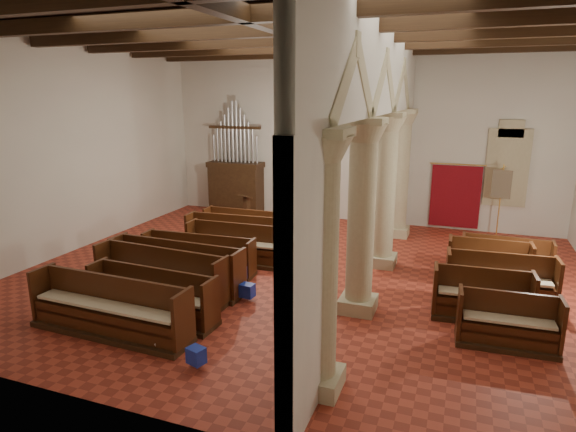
# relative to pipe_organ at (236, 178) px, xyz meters

# --- Properties ---
(floor) EXTENTS (14.00, 14.00, 0.00)m
(floor) POSITION_rel_pipe_organ_xyz_m (4.50, -5.50, -1.37)
(floor) COLOR #9F3522
(floor) RESTS_ON ground
(ceiling) EXTENTS (14.00, 14.00, 0.00)m
(ceiling) POSITION_rel_pipe_organ_xyz_m (4.50, -5.50, 4.63)
(ceiling) COLOR black
(ceiling) RESTS_ON wall_back
(wall_back) EXTENTS (14.00, 0.02, 6.00)m
(wall_back) POSITION_rel_pipe_organ_xyz_m (4.50, 0.50, 1.63)
(wall_back) COLOR beige
(wall_back) RESTS_ON floor
(wall_front) EXTENTS (14.00, 0.02, 6.00)m
(wall_front) POSITION_rel_pipe_organ_xyz_m (4.50, -11.50, 1.63)
(wall_front) COLOR beige
(wall_front) RESTS_ON floor
(wall_left) EXTENTS (0.02, 12.00, 6.00)m
(wall_left) POSITION_rel_pipe_organ_xyz_m (-2.50, -5.50, 1.63)
(wall_left) COLOR beige
(wall_left) RESTS_ON floor
(ceiling_beams) EXTENTS (13.80, 11.80, 0.30)m
(ceiling_beams) POSITION_rel_pipe_organ_xyz_m (4.50, -5.50, 4.45)
(ceiling_beams) COLOR #362311
(ceiling_beams) RESTS_ON wall_back
(arcade) EXTENTS (0.90, 11.90, 6.00)m
(arcade) POSITION_rel_pipe_organ_xyz_m (6.30, -5.50, 2.19)
(arcade) COLOR #B8AF89
(arcade) RESTS_ON floor
(window_back) EXTENTS (1.00, 0.03, 2.20)m
(window_back) POSITION_rel_pipe_organ_xyz_m (9.50, 0.48, 0.83)
(window_back) COLOR #367A60
(window_back) RESTS_ON wall_back
(pipe_organ) EXTENTS (2.10, 0.85, 4.40)m
(pipe_organ) POSITION_rel_pipe_organ_xyz_m (0.00, 0.00, 0.00)
(pipe_organ) COLOR #362311
(pipe_organ) RESTS_ON floor
(lectern) EXTENTS (0.52, 0.55, 1.08)m
(lectern) POSITION_rel_pipe_organ_xyz_m (1.03, -1.29, -0.92)
(lectern) COLOR #3C1F13
(lectern) RESTS_ON floor
(dossal_curtain) EXTENTS (1.80, 0.07, 2.17)m
(dossal_curtain) POSITION_rel_pipe_organ_xyz_m (8.00, 0.42, -0.21)
(dossal_curtain) COLOR maroon
(dossal_curtain) RESTS_ON floor
(processional_banner) EXTENTS (0.55, 0.70, 2.45)m
(processional_banner) POSITION_rel_pipe_organ_xyz_m (9.32, -0.60, -0.56)
(processional_banner) COLOR #362311
(processional_banner) RESTS_ON floor
(hymnal_box_a) EXTENTS (0.34, 0.30, 0.28)m
(hymnal_box_a) POSITION_rel_pipe_organ_xyz_m (4.22, -10.16, -1.13)
(hymnal_box_a) COLOR #151E94
(hymnal_box_a) RESTS_ON floor
(hymnal_box_b) EXTENTS (0.32, 0.27, 0.30)m
(hymnal_box_b) POSITION_rel_pipe_organ_xyz_m (3.87, -7.37, -1.12)
(hymnal_box_b) COLOR navy
(hymnal_box_b) RESTS_ON floor
(hymnal_box_c) EXTENTS (0.38, 0.34, 0.32)m
(hymnal_box_c) POSITION_rel_pipe_organ_xyz_m (3.27, -6.47, -1.11)
(hymnal_box_c) COLOR #16229A
(hymnal_box_c) RESTS_ON floor
(tube_heater_a) EXTENTS (0.85, 0.41, 0.09)m
(tube_heater_a) POSITION_rel_pipe_organ_xyz_m (2.88, -9.78, -1.21)
(tube_heater_a) COLOR silver
(tube_heater_a) RESTS_ON floor
(tube_heater_b) EXTENTS (1.00, 0.38, 0.10)m
(tube_heater_b) POSITION_rel_pipe_organ_xyz_m (1.26, -9.42, -1.21)
(tube_heater_b) COLOR silver
(tube_heater_b) RESTS_ON floor
(nave_pew_0) EXTENTS (3.43, 0.84, 1.13)m
(nave_pew_0) POSITION_rel_pipe_organ_xyz_m (2.04, -9.67, -1.00)
(nave_pew_0) COLOR #362311
(nave_pew_0) RESTS_ON floor
(nave_pew_1) EXTENTS (2.89, 0.83, 1.06)m
(nave_pew_1) POSITION_rel_pipe_organ_xyz_m (2.42, -8.85, -1.02)
(nave_pew_1) COLOR #362311
(nave_pew_1) RESTS_ON floor
(nave_pew_2) EXTENTS (3.29, 0.95, 1.14)m
(nave_pew_2) POSITION_rel_pipe_organ_xyz_m (1.97, -7.90, -0.99)
(nave_pew_2) COLOR #362311
(nave_pew_2) RESTS_ON floor
(nave_pew_3) EXTENTS (3.40, 0.84, 1.14)m
(nave_pew_3) POSITION_rel_pipe_organ_xyz_m (2.01, -7.33, -0.99)
(nave_pew_3) COLOR #362311
(nave_pew_3) RESTS_ON floor
(nave_pew_4) EXTENTS (3.05, 0.82, 0.99)m
(nave_pew_4) POSITION_rel_pipe_organ_xyz_m (1.92, -6.16, -1.05)
(nave_pew_4) COLOR #362311
(nave_pew_4) RESTS_ON floor
(nave_pew_5) EXTENTS (2.81, 0.82, 1.07)m
(nave_pew_5) POSITION_rel_pipe_organ_xyz_m (2.52, -5.14, -1.02)
(nave_pew_5) COLOR #362311
(nave_pew_5) RESTS_ON floor
(nave_pew_6) EXTENTS (3.46, 0.97, 1.12)m
(nave_pew_6) POSITION_rel_pipe_organ_xyz_m (2.42, -4.48, -1.00)
(nave_pew_6) COLOR #362311
(nave_pew_6) RESTS_ON floor
(nave_pew_7) EXTENTS (3.03, 0.70, 1.02)m
(nave_pew_7) POSITION_rel_pipe_organ_xyz_m (2.12, -3.35, -1.04)
(nave_pew_7) COLOR #362311
(nave_pew_7) RESTS_ON floor
(aisle_pew_0) EXTENTS (1.79, 0.76, 1.01)m
(aisle_pew_0) POSITION_rel_pipe_organ_xyz_m (9.18, -7.54, -1.03)
(aisle_pew_0) COLOR #362311
(aisle_pew_0) RESTS_ON floor
(aisle_pew_1) EXTENTS (1.98, 0.84, 1.06)m
(aisle_pew_1) POSITION_rel_pipe_organ_xyz_m (8.76, -6.53, -1.01)
(aisle_pew_1) COLOR #362311
(aisle_pew_1) RESTS_ON floor
(aisle_pew_2) EXTENTS (2.32, 0.91, 1.14)m
(aisle_pew_2) POSITION_rel_pipe_organ_xyz_m (9.14, -5.62, -0.99)
(aisle_pew_2) COLOR #362311
(aisle_pew_2) RESTS_ON floor
(aisle_pew_3) EXTENTS (1.89, 0.79, 1.14)m
(aisle_pew_3) POSITION_rel_pipe_organ_xyz_m (8.93, -4.60, -0.98)
(aisle_pew_3) COLOR #362311
(aisle_pew_3) RESTS_ON floor
(aisle_pew_4) EXTENTS (2.14, 0.76, 1.04)m
(aisle_pew_4) POSITION_rel_pipe_organ_xyz_m (9.36, -3.87, -1.02)
(aisle_pew_4) COLOR #362311
(aisle_pew_4) RESTS_ON floor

